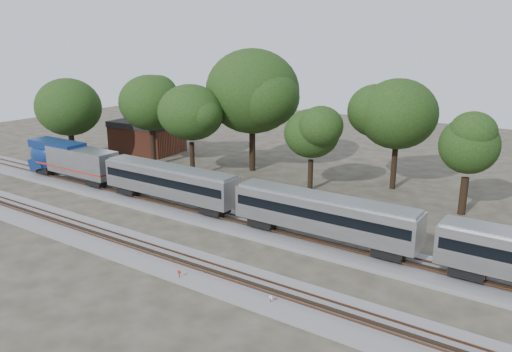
% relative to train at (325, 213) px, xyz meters
% --- Properties ---
extents(ground, '(160.00, 160.00, 0.00)m').
position_rel_train_xyz_m(ground, '(-9.30, -6.00, -3.15)').
color(ground, '#383328').
rests_on(ground, ground).
extents(track_far, '(160.00, 5.00, 0.73)m').
position_rel_train_xyz_m(track_far, '(-9.30, -0.00, -2.94)').
color(track_far, slate).
rests_on(track_far, ground).
extents(track_near, '(160.00, 5.00, 0.73)m').
position_rel_train_xyz_m(track_near, '(-9.30, -10.00, -2.94)').
color(track_near, slate).
rests_on(track_near, ground).
extents(train, '(88.28, 3.04, 4.48)m').
position_rel_train_xyz_m(train, '(0.00, 0.00, 0.00)').
color(train, silver).
rests_on(train, ground).
extents(switch_stand_red, '(0.31, 0.07, 0.98)m').
position_rel_train_xyz_m(switch_stand_red, '(-6.05, -12.14, -2.52)').
color(switch_stand_red, '#512D19').
rests_on(switch_stand_red, ground).
extents(switch_stand_white, '(0.28, 0.12, 0.90)m').
position_rel_train_xyz_m(switch_stand_white, '(1.65, -11.35, -2.57)').
color(switch_stand_white, '#512D19').
rests_on(switch_stand_white, ground).
extents(switch_lever, '(0.54, 0.36, 0.30)m').
position_rel_train_xyz_m(switch_lever, '(-2.68, -11.80, -3.00)').
color(switch_lever, '#512D19').
rests_on(switch_lever, ground).
extents(brick_building, '(11.10, 8.27, 5.06)m').
position_rel_train_xyz_m(brick_building, '(-41.08, 18.48, -0.60)').
color(brick_building, brown).
rests_on(brick_building, ground).
extents(tree_0, '(8.27, 8.27, 11.66)m').
position_rel_train_xyz_m(tree_0, '(-45.48, 7.50, 4.97)').
color(tree_0, black).
rests_on(tree_0, ground).
extents(tree_1, '(9.20, 9.20, 12.97)m').
position_rel_train_xyz_m(tree_1, '(-33.87, 12.70, 5.89)').
color(tree_1, black).
rests_on(tree_1, ground).
extents(tree_2, '(8.71, 8.71, 12.29)m').
position_rel_train_xyz_m(tree_2, '(-25.10, 11.21, 5.41)').
color(tree_2, black).
rests_on(tree_2, ground).
extents(tree_3, '(11.14, 11.14, 15.70)m').
position_rel_train_xyz_m(tree_3, '(-20.24, 18.22, 7.80)').
color(tree_3, black).
rests_on(tree_3, ground).
extents(tree_4, '(7.10, 7.10, 10.02)m').
position_rel_train_xyz_m(tree_4, '(-9.15, 14.51, 3.82)').
color(tree_4, black).
rests_on(tree_4, ground).
extents(tree_5, '(9.36, 9.36, 13.20)m').
position_rel_train_xyz_m(tree_5, '(-1.03, 20.73, 6.05)').
color(tree_5, black).
rests_on(tree_5, ground).
extents(tree_6, '(7.51, 7.51, 10.58)m').
position_rel_train_xyz_m(tree_6, '(8.15, 15.83, 4.22)').
color(tree_6, black).
rests_on(tree_6, ground).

